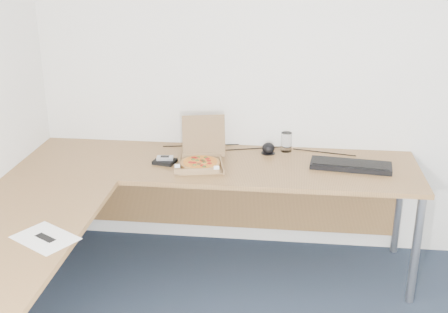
# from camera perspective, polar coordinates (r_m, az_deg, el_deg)

# --- Properties ---
(room_shell) EXTENTS (3.50, 3.50, 2.50)m
(room_shell) POSITION_cam_1_polar(r_m,az_deg,el_deg) (2.13, 8.14, -1.87)
(room_shell) COLOR white
(room_shell) RESTS_ON ground
(desk) EXTENTS (2.50, 2.20, 0.73)m
(desk) POSITION_cam_1_polar(r_m,az_deg,el_deg) (3.32, -7.04, -3.53)
(desk) COLOR olive
(desk) RESTS_ON ground
(pizza_box) EXTENTS (0.27, 0.32, 0.28)m
(pizza_box) POSITION_cam_1_polar(r_m,az_deg,el_deg) (3.59, -2.32, -0.38)
(pizza_box) COLOR olive
(pizza_box) RESTS_ON desk
(drinking_glass) EXTENTS (0.07, 0.07, 0.13)m
(drinking_glass) POSITION_cam_1_polar(r_m,az_deg,el_deg) (3.84, 6.17, 1.44)
(drinking_glass) COLOR white
(drinking_glass) RESTS_ON desk
(keyboard) EXTENTS (0.51, 0.23, 0.03)m
(keyboard) POSITION_cam_1_polar(r_m,az_deg,el_deg) (3.64, 12.41, -0.87)
(keyboard) COLOR black
(keyboard) RESTS_ON desk
(wallet) EXTENTS (0.15, 0.13, 0.02)m
(wallet) POSITION_cam_1_polar(r_m,az_deg,el_deg) (3.65, -5.88, -0.48)
(wallet) COLOR black
(wallet) RESTS_ON desk
(phone) EXTENTS (0.11, 0.06, 0.02)m
(phone) POSITION_cam_1_polar(r_m,az_deg,el_deg) (3.65, -5.86, -0.15)
(phone) COLOR #B2B5BA
(phone) RESTS_ON wallet
(paper_sheet) EXTENTS (0.36, 0.33, 0.00)m
(paper_sheet) POSITION_cam_1_polar(r_m,az_deg,el_deg) (2.89, -17.24, -7.69)
(paper_sheet) COLOR white
(paper_sheet) RESTS_ON desk
(dome_speaker) EXTENTS (0.09, 0.09, 0.08)m
(dome_speaker) POSITION_cam_1_polar(r_m,az_deg,el_deg) (3.80, 4.40, 0.87)
(dome_speaker) COLOR black
(dome_speaker) RESTS_ON desk
(cable_bundle) EXTENTS (0.62, 0.13, 0.01)m
(cable_bundle) POSITION_cam_1_polar(r_m,az_deg,el_deg) (3.88, 2.98, 0.80)
(cable_bundle) COLOR black
(cable_bundle) RESTS_ON desk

